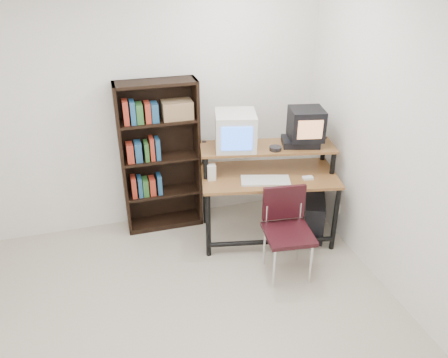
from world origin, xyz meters
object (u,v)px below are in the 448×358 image
object	(u,v)px
crt_monitor	(235,131)
school_chair	(287,224)
bookshelf	(160,155)
computer_desk	(268,176)
crt_tv	(306,124)
pc_tower	(314,217)

from	to	relation	value
crt_monitor	school_chair	size ratio (longest dim) A/B	0.56
crt_monitor	bookshelf	world-z (taller)	bookshelf
computer_desk	bookshelf	world-z (taller)	bookshelf
computer_desk	school_chair	world-z (taller)	computer_desk
computer_desk	crt_tv	world-z (taller)	crt_tv
bookshelf	school_chair	bearing A→B (deg)	-48.93
bookshelf	pc_tower	bearing A→B (deg)	-23.63
computer_desk	crt_monitor	distance (m)	0.57
pc_tower	bookshelf	distance (m)	1.75
crt_tv	computer_desk	bearing A→B (deg)	-162.22
crt_tv	bookshelf	bearing A→B (deg)	172.73
crt_tv	school_chair	world-z (taller)	crt_tv
computer_desk	bookshelf	xyz separation A→B (m)	(-1.01, 0.53, 0.13)
pc_tower	crt_tv	bearing A→B (deg)	143.76
crt_monitor	crt_tv	bearing A→B (deg)	2.96
crt_monitor	crt_tv	distance (m)	0.70
pc_tower	crt_monitor	bearing A→B (deg)	-175.76
pc_tower	computer_desk	bearing A→B (deg)	-170.31
crt_tv	pc_tower	size ratio (longest dim) A/B	0.85
crt_monitor	crt_tv	world-z (taller)	crt_tv
computer_desk	crt_tv	size ratio (longest dim) A/B	3.81
crt_monitor	pc_tower	xyz separation A→B (m)	(0.78, -0.31, -0.94)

